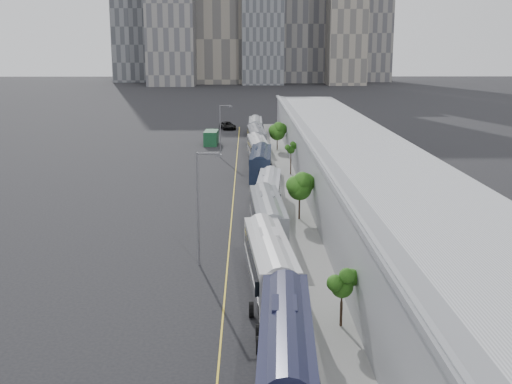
{
  "coord_description": "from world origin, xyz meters",
  "views": [
    {
      "loc": [
        0.12,
        -9.1,
        17.42
      ],
      "look_at": [
        1.06,
        55.02,
        3.0
      ],
      "focal_mm": 45.0,
      "sensor_mm": 36.0,
      "label": 1
    }
  ],
  "objects_px": {
    "bus_3": "(267,221)",
    "bus_8": "(255,129)",
    "bus_2": "(270,268)",
    "bus_6": "(258,151)",
    "bus_1": "(286,355)",
    "suv": "(228,126)",
    "street_lamp_near": "(200,201)",
    "bus_5": "(261,166)",
    "bus_7": "(256,140)",
    "shipping_container": "(211,138)",
    "street_lamp_far": "(221,127)",
    "bus_4": "(269,194)"
  },
  "relations": [
    {
      "from": "bus_3",
      "to": "suv",
      "type": "relative_size",
      "value": 2.28
    },
    {
      "from": "bus_8",
      "to": "bus_5",
      "type": "bearing_deg",
      "value": -89.1
    },
    {
      "from": "bus_4",
      "to": "suv",
      "type": "distance_m",
      "value": 70.95
    },
    {
      "from": "bus_7",
      "to": "bus_8",
      "type": "xyz_separation_m",
      "value": [
        0.04,
        16.82,
        -0.06
      ]
    },
    {
      "from": "bus_4",
      "to": "bus_5",
      "type": "distance_m",
      "value": 16.73
    },
    {
      "from": "shipping_container",
      "to": "bus_3",
      "type": "bearing_deg",
      "value": -80.51
    },
    {
      "from": "bus_2",
      "to": "bus_8",
      "type": "distance_m",
      "value": 84.02
    },
    {
      "from": "bus_5",
      "to": "bus_8",
      "type": "bearing_deg",
      "value": 92.79
    },
    {
      "from": "bus_3",
      "to": "bus_7",
      "type": "xyz_separation_m",
      "value": [
        -0.21,
        53.92,
        -0.02
      ]
    },
    {
      "from": "bus_8",
      "to": "street_lamp_far",
      "type": "bearing_deg",
      "value": -102.07
    },
    {
      "from": "bus_6",
      "to": "bus_8",
      "type": "distance_m",
      "value": 28.4
    },
    {
      "from": "bus_3",
      "to": "street_lamp_far",
      "type": "xyz_separation_m",
      "value": [
        -5.99,
        44.95,
        3.29
      ]
    },
    {
      "from": "bus_3",
      "to": "street_lamp_near",
      "type": "bearing_deg",
      "value": -129.16
    },
    {
      "from": "bus_1",
      "to": "street_lamp_far",
      "type": "distance_m",
      "value": 72.21
    },
    {
      "from": "bus_5",
      "to": "bus_2",
      "type": "bearing_deg",
      "value": -87.84
    },
    {
      "from": "bus_3",
      "to": "bus_8",
      "type": "bearing_deg",
      "value": 87.76
    },
    {
      "from": "bus_8",
      "to": "bus_7",
      "type": "bearing_deg",
      "value": -89.48
    },
    {
      "from": "street_lamp_near",
      "to": "suv",
      "type": "distance_m",
      "value": 90.28
    },
    {
      "from": "bus_2",
      "to": "street_lamp_far",
      "type": "height_order",
      "value": "street_lamp_far"
    },
    {
      "from": "bus_2",
      "to": "street_lamp_near",
      "type": "xyz_separation_m",
      "value": [
        -5.41,
        5.68,
        3.67
      ]
    },
    {
      "from": "street_lamp_near",
      "to": "street_lamp_far",
      "type": "relative_size",
      "value": 1.09
    },
    {
      "from": "bus_1",
      "to": "shipping_container",
      "type": "distance_m",
      "value": 86.82
    },
    {
      "from": "bus_1",
      "to": "bus_2",
      "type": "height_order",
      "value": "bus_2"
    },
    {
      "from": "street_lamp_near",
      "to": "bus_6",
      "type": "bearing_deg",
      "value": 83.74
    },
    {
      "from": "bus_6",
      "to": "shipping_container",
      "type": "height_order",
      "value": "bus_6"
    },
    {
      "from": "bus_1",
      "to": "bus_7",
      "type": "height_order",
      "value": "bus_1"
    },
    {
      "from": "bus_4",
      "to": "bus_5",
      "type": "relative_size",
      "value": 0.9
    },
    {
      "from": "shipping_container",
      "to": "street_lamp_near",
      "type": "bearing_deg",
      "value": -86.24
    },
    {
      "from": "street_lamp_far",
      "to": "suv",
      "type": "bearing_deg",
      "value": 90.16
    },
    {
      "from": "bus_3",
      "to": "bus_5",
      "type": "xyz_separation_m",
      "value": [
        0.01,
        28.64,
        0.02
      ]
    },
    {
      "from": "bus_1",
      "to": "bus_7",
      "type": "relative_size",
      "value": 1.02
    },
    {
      "from": "street_lamp_near",
      "to": "bus_3",
      "type": "bearing_deg",
      "value": 53.21
    },
    {
      "from": "bus_7",
      "to": "shipping_container",
      "type": "distance_m",
      "value": 9.95
    },
    {
      "from": "bus_8",
      "to": "street_lamp_near",
      "type": "bearing_deg",
      "value": -93.37
    },
    {
      "from": "bus_1",
      "to": "suv",
      "type": "distance_m",
      "value": 109.67
    },
    {
      "from": "bus_2",
      "to": "bus_8",
      "type": "xyz_separation_m",
      "value": [
        0.11,
        84.02,
        -0.12
      ]
    },
    {
      "from": "street_lamp_near",
      "to": "bus_2",
      "type": "bearing_deg",
      "value": -46.36
    },
    {
      "from": "bus_2",
      "to": "bus_6",
      "type": "bearing_deg",
      "value": 85.85
    },
    {
      "from": "bus_2",
      "to": "street_lamp_far",
      "type": "relative_size",
      "value": 1.63
    },
    {
      "from": "bus_7",
      "to": "shipping_container",
      "type": "xyz_separation_m",
      "value": [
        -8.27,
        5.53,
        -0.35
      ]
    },
    {
      "from": "bus_7",
      "to": "shipping_container",
      "type": "relative_size",
      "value": 2.31
    },
    {
      "from": "bus_7",
      "to": "shipping_container",
      "type": "bearing_deg",
      "value": 143.65
    },
    {
      "from": "bus_5",
      "to": "suv",
      "type": "bearing_deg",
      "value": 99.01
    },
    {
      "from": "bus_6",
      "to": "bus_7",
      "type": "distance_m",
      "value": 11.58
    },
    {
      "from": "bus_4",
      "to": "street_lamp_near",
      "type": "distance_m",
      "value": 20.85
    },
    {
      "from": "bus_5",
      "to": "bus_8",
      "type": "height_order",
      "value": "bus_5"
    },
    {
      "from": "bus_4",
      "to": "bus_5",
      "type": "bearing_deg",
      "value": 95.98
    },
    {
      "from": "bus_2",
      "to": "bus_3",
      "type": "xyz_separation_m",
      "value": [
        0.28,
        13.28,
        -0.04
      ]
    },
    {
      "from": "bus_8",
      "to": "bus_1",
      "type": "bearing_deg",
      "value": -89.18
    },
    {
      "from": "bus_2",
      "to": "bus_5",
      "type": "bearing_deg",
      "value": 85.53
    }
  ]
}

